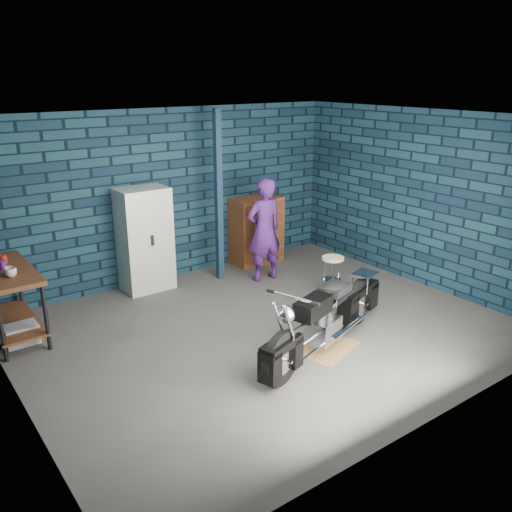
% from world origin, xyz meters
% --- Properties ---
extents(ground, '(6.00, 6.00, 0.00)m').
position_xyz_m(ground, '(0.00, 0.00, 0.00)').
color(ground, '#4E4C49').
rests_on(ground, ground).
extents(room_walls, '(6.02, 5.01, 2.71)m').
position_xyz_m(room_walls, '(0.00, 0.55, 1.90)').
color(room_walls, black).
rests_on(room_walls, ground).
extents(support_post, '(0.10, 0.10, 2.70)m').
position_xyz_m(support_post, '(0.55, 1.95, 1.35)').
color(support_post, '#13263B').
rests_on(support_post, ground).
extents(workbench, '(0.60, 1.40, 0.91)m').
position_xyz_m(workbench, '(-2.68, 1.75, 0.46)').
color(workbench, brown).
rests_on(workbench, ground).
extents(drip_mat, '(0.91, 0.79, 0.01)m').
position_xyz_m(drip_mat, '(0.30, -0.83, 0.00)').
color(drip_mat, olive).
rests_on(drip_mat, ground).
extents(motorcycle, '(2.27, 1.24, 0.97)m').
position_xyz_m(motorcycle, '(0.30, -0.83, 0.48)').
color(motorcycle, black).
rests_on(motorcycle, ground).
extents(person, '(0.63, 0.44, 1.66)m').
position_xyz_m(person, '(1.09, 1.48, 0.83)').
color(person, '#471C6A').
rests_on(person, ground).
extents(storage_bin, '(0.39, 0.28, 0.24)m').
position_xyz_m(storage_bin, '(-2.66, 1.49, 0.12)').
color(storage_bin, '#94969C').
rests_on(storage_bin, ground).
extents(locker, '(0.74, 0.53, 1.59)m').
position_xyz_m(locker, '(-0.60, 2.23, 0.79)').
color(locker, silver).
rests_on(locker, ground).
extents(tool_chest, '(0.87, 0.48, 1.16)m').
position_xyz_m(tool_chest, '(1.50, 2.23, 0.58)').
color(tool_chest, brown).
rests_on(tool_chest, ground).
extents(shop_stool, '(0.35, 0.35, 0.60)m').
position_xyz_m(shop_stool, '(1.54, 0.37, 0.30)').
color(shop_stool, beige).
rests_on(shop_stool, ground).
extents(cup_a, '(0.13, 0.13, 0.11)m').
position_xyz_m(cup_a, '(-2.68, 1.44, 0.96)').
color(cup_a, beige).
rests_on(cup_a, workbench).
extents(cup_b, '(0.12, 0.12, 0.09)m').
position_xyz_m(cup_b, '(-2.68, 1.55, 0.95)').
color(cup_b, beige).
rests_on(cup_b, workbench).
extents(mug_purple, '(0.09, 0.09, 0.11)m').
position_xyz_m(mug_purple, '(-2.70, 1.76, 0.97)').
color(mug_purple, '#4D175F').
rests_on(mug_purple, workbench).
extents(mug_red, '(0.10, 0.10, 0.12)m').
position_xyz_m(mug_red, '(-2.65, 1.95, 0.97)').
color(mug_red, '#9E2015').
rests_on(mug_red, workbench).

